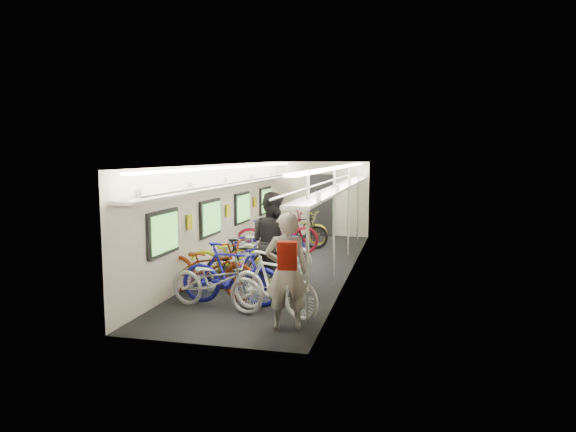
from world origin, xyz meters
The scene contains 17 objects.
train_car_shell centered at (-0.36, 0.71, 1.66)m, with size 10.00×10.00×10.00m.
bicycle_0 centered at (-0.40, -3.41, 0.48)m, with size 0.63×1.82×0.96m, color #9D9DA1.
bicycle_1 centered at (-0.24, -3.11, 0.55)m, with size 0.52×1.84×1.10m, color navy.
bicycle_2 centered at (-0.82, -2.67, 0.55)m, with size 0.72×2.08×1.09m, color maroon.
bicycle_3 centered at (-0.27, -2.11, 0.51)m, with size 0.48×1.68×1.01m, color black.
bicycle_4 centered at (-0.63, -1.61, 0.54)m, with size 0.72×2.07×1.09m, color #CFDD14.
bicycle_5 centered at (-0.12, -0.78, 0.53)m, with size 0.49×1.75×1.05m, color silver.
bicycle_6 centered at (-0.44, -0.40, 0.54)m, with size 0.71×2.04×1.07m, color #A5A6A9.
bicycle_7 centered at (-0.53, 0.43, 0.53)m, with size 0.50×1.77×1.06m, color #251996.
bicycle_8 centered at (-0.59, 1.41, 0.58)m, with size 0.77×2.21×1.16m, color maroon.
bicycle_9 centered at (-0.23, 2.30, 0.52)m, with size 0.49×1.74×1.05m, color black.
bicycle_10 centered at (-0.41, 3.22, 0.49)m, with size 0.65×1.86×0.98m, color gold.
bicycle_11 centered at (0.63, -3.49, 0.52)m, with size 0.49×1.74×1.04m, color white.
bicycle_12 centered at (-0.37, 2.91, 0.48)m, with size 0.64×1.82×0.96m, color slate.
passenger_near centered at (0.99, -4.10, 0.89)m, with size 0.65×0.43×1.78m, color gray.
passenger_mid centered at (0.23, -2.09, 0.96)m, with size 0.94×0.73×1.93m, color black.
backpack centered at (1.18, -4.85, 1.28)m, with size 0.26×0.14×0.38m, color red.
Camera 1 is at (2.74, -11.38, 2.61)m, focal length 32.00 mm.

